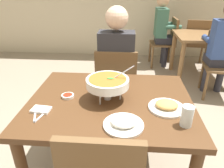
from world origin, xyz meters
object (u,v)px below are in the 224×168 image
(dining_table_main, at_px, (110,112))
(curry_bowl, at_px, (108,83))
(diner_main, at_px, (117,62))
(rice_plate, at_px, (123,123))
(chair_diner_main, at_px, (116,83))
(chair_bg_middle, at_px, (221,60))
(chair_bg_left, at_px, (167,40))
(patron_bg_middle, at_px, (223,44))
(appetizer_plate, at_px, (167,106))
(patron_bg_left, at_px, (163,27))
(dining_table_far, at_px, (207,43))
(sauce_dish, at_px, (68,96))
(chair_bg_right, at_px, (196,41))
(drink_glass, at_px, (187,117))

(dining_table_main, xyz_separation_m, curry_bowl, (-0.02, 0.01, 0.24))
(diner_main, xyz_separation_m, rice_plate, (0.10, -1.08, 0.02))
(chair_diner_main, height_order, chair_bg_middle, same)
(dining_table_main, xyz_separation_m, chair_diner_main, (-0.00, 0.75, -0.13))
(chair_bg_left, xyz_separation_m, patron_bg_middle, (0.53, -1.13, 0.24))
(chair_diner_main, bearing_deg, patron_bg_middle, 30.55)
(curry_bowl, xyz_separation_m, appetizer_plate, (0.40, -0.10, -0.11))
(chair_bg_middle, bearing_deg, patron_bg_left, 121.62)
(dining_table_main, bearing_deg, appetizer_plate, -13.68)
(curry_bowl, bearing_deg, rice_plate, -68.48)
(rice_plate, relative_size, patron_bg_left, 0.18)
(dining_table_far, bearing_deg, sauce_dish, -128.56)
(sauce_dish, height_order, patron_bg_middle, patron_bg_middle)
(dining_table_main, distance_m, dining_table_far, 2.53)
(patron_bg_middle, bearing_deg, chair_diner_main, -149.45)
(diner_main, bearing_deg, dining_table_far, 44.39)
(chair_bg_left, bearing_deg, chair_bg_middle, -62.54)
(chair_diner_main, distance_m, chair_bg_left, 2.13)
(dining_table_main, xyz_separation_m, chair_bg_right, (1.36, 2.64, -0.13))
(diner_main, relative_size, rice_plate, 5.46)
(chair_diner_main, bearing_deg, rice_plate, -84.47)
(chair_diner_main, distance_m, drink_glass, 1.15)
(appetizer_plate, xyz_separation_m, drink_glass, (0.08, -0.17, 0.04))
(rice_plate, bearing_deg, diner_main, 95.36)
(curry_bowl, relative_size, patron_bg_left, 0.25)
(patron_bg_middle, bearing_deg, chair_bg_left, 115.17)
(patron_bg_middle, bearing_deg, rice_plate, -124.54)
(sauce_dish, bearing_deg, diner_main, 67.91)
(diner_main, relative_size, sauce_dish, 14.56)
(dining_table_far, xyz_separation_m, patron_bg_left, (-0.63, 0.58, 0.13))
(dining_table_main, relative_size, sauce_dish, 12.93)
(curry_bowl, relative_size, appetizer_plate, 1.39)
(appetizer_plate, bearing_deg, diner_main, 113.61)
(chair_diner_main, xyz_separation_m, drink_glass, (0.47, -1.01, 0.29))
(rice_plate, height_order, chair_bg_right, chair_bg_right)
(dining_table_main, distance_m, patron_bg_left, 2.81)
(dining_table_far, distance_m, chair_bg_right, 0.52)
(chair_bg_middle, distance_m, patron_bg_left, 1.32)
(appetizer_plate, height_order, sauce_dish, appetizer_plate)
(chair_diner_main, distance_m, patron_bg_left, 2.11)
(rice_plate, xyz_separation_m, sauce_dish, (-0.42, 0.31, -0.01))
(drink_glass, bearing_deg, patron_bg_middle, 63.33)
(dining_table_main, distance_m, chair_bg_middle, 2.15)
(chair_diner_main, height_order, rice_plate, chair_diner_main)
(appetizer_plate, xyz_separation_m, chair_bg_middle, (1.04, 1.70, -0.26))
(rice_plate, height_order, sauce_dish, rice_plate)
(diner_main, bearing_deg, patron_bg_middle, 29.53)
(dining_table_far, xyz_separation_m, chair_bg_right, (-0.01, 0.51, -0.10))
(rice_plate, height_order, appetizer_plate, same)
(rice_plate, relative_size, patron_bg_middle, 0.18)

